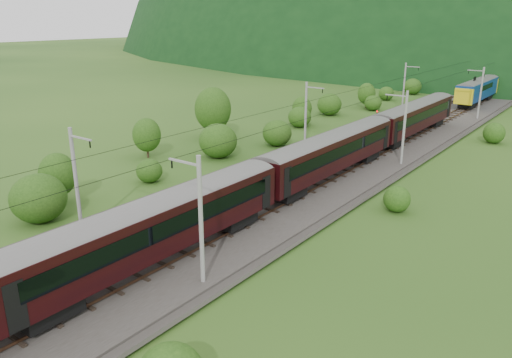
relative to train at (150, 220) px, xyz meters
The scene contains 14 objects.
ground 4.36m from the train, 164.85° to the left, with size 600.00×600.00×0.00m, color #244816.
railbed 11.44m from the train, 102.70° to the left, with size 14.00×220.00×0.30m, color #38332D.
track_left 12.12m from the train, 114.26° to the left, with size 2.40×220.00×0.27m.
track_right 11.12m from the train, 90.00° to the left, with size 2.40×220.00×0.27m.
catenary_left 33.76m from the train, 104.63° to the left, with size 2.54×192.28×8.00m.
catenary_right 32.87m from the train, 83.50° to the left, with size 2.54×192.28×8.00m.
overhead_wires 11.47m from the train, 102.70° to the left, with size 4.83×198.00×0.03m.
mountain_ridge 324.63m from the train, 112.15° to the left, with size 336.00×280.00×132.00m, color black.
train is the anchor object (origin of this frame).
hazard_post_near 57.09m from the train, 93.17° to the left, with size 0.15×0.15×1.37m, color red.
hazard_post_far 34.89m from the train, 93.57° to the left, with size 0.16×0.16×1.54m, color red.
signal 50.02m from the train, 97.62° to the left, with size 0.25×0.25×2.30m.
vegetation_left 28.61m from the train, 125.03° to the left, with size 13.30×145.17×6.95m.
vegetation_right 16.04m from the train, 53.75° to the left, with size 3.63×88.93×2.66m.
Camera 1 is at (25.07, -19.72, 15.77)m, focal length 35.00 mm.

